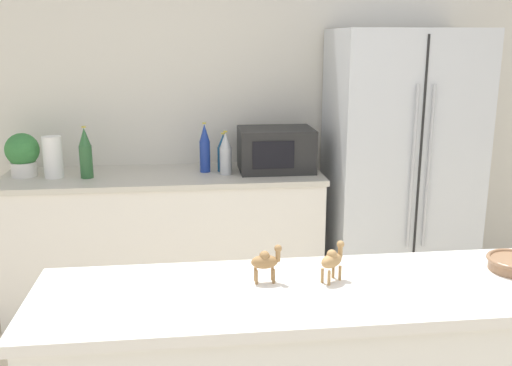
# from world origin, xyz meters

# --- Properties ---
(wall_back) EXTENTS (8.00, 0.06, 2.55)m
(wall_back) POSITION_xyz_m (0.00, 2.73, 1.27)
(wall_back) COLOR silver
(wall_back) RESTS_ON ground_plane
(back_counter) EXTENTS (2.03, 0.63, 0.92)m
(back_counter) POSITION_xyz_m (-0.54, 2.40, 0.46)
(back_counter) COLOR silver
(back_counter) RESTS_ON ground_plane
(refrigerator) EXTENTS (0.91, 0.69, 1.82)m
(refrigerator) POSITION_xyz_m (1.01, 2.35, 0.91)
(refrigerator) COLOR silver
(refrigerator) RESTS_ON ground_plane
(potted_plant) EXTENTS (0.21, 0.21, 0.28)m
(potted_plant) POSITION_xyz_m (-1.41, 2.43, 1.06)
(potted_plant) COLOR silver
(potted_plant) RESTS_ON back_counter
(paper_towel_roll) EXTENTS (0.12, 0.12, 0.26)m
(paper_towel_roll) POSITION_xyz_m (-1.22, 2.38, 1.04)
(paper_towel_roll) COLOR white
(paper_towel_roll) RESTS_ON back_counter
(microwave) EXTENTS (0.48, 0.37, 0.28)m
(microwave) POSITION_xyz_m (0.19, 2.42, 1.06)
(microwave) COLOR black
(microwave) RESTS_ON back_counter
(back_bottle_0) EXTENTS (0.08, 0.08, 0.32)m
(back_bottle_0) POSITION_xyz_m (-1.01, 2.35, 1.07)
(back_bottle_0) COLOR #2D6033
(back_bottle_0) RESTS_ON back_counter
(back_bottle_1) EXTENTS (0.08, 0.08, 0.25)m
(back_bottle_1) POSITION_xyz_m (-0.15, 2.44, 1.04)
(back_bottle_1) COLOR navy
(back_bottle_1) RESTS_ON back_counter
(back_bottle_2) EXTENTS (0.08, 0.08, 0.28)m
(back_bottle_2) POSITION_xyz_m (-0.14, 2.34, 1.05)
(back_bottle_2) COLOR #B2B7BC
(back_bottle_2) RESTS_ON back_counter
(back_bottle_3) EXTENTS (0.07, 0.07, 0.32)m
(back_bottle_3) POSITION_xyz_m (-0.27, 2.43, 1.07)
(back_bottle_3) COLOR navy
(back_bottle_3) RESTS_ON back_counter
(camel_figurine) EXTENTS (0.10, 0.09, 0.13)m
(camel_figurine) POSITION_xyz_m (0.07, 0.45, 1.07)
(camel_figurine) COLOR #A87F4C
(camel_figurine) RESTS_ON bar_counter
(camel_figurine_second) EXTENTS (0.10, 0.05, 0.12)m
(camel_figurine_second) POSITION_xyz_m (-0.14, 0.47, 1.07)
(camel_figurine_second) COLOR olive
(camel_figurine_second) RESTS_ON bar_counter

